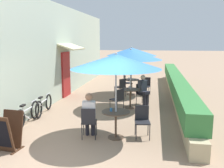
{
  "coord_description": "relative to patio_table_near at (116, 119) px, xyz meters",
  "views": [
    {
      "loc": [
        1.72,
        -4.88,
        2.65
      ],
      "look_at": [
        0.15,
        4.31,
        1.0
      ],
      "focal_mm": 40.0,
      "sensor_mm": 36.0,
      "label": 1
    }
  ],
  "objects": [
    {
      "name": "cafe_chair_far_left",
      "position": [
        -0.53,
        5.01,
        -0.02
      ],
      "size": [
        0.56,
        0.56,
        0.87
      ],
      "rotation": [
        0.0,
        0.0,
        7.13
      ],
      "color": "#232328",
      "rests_on": "ground_plane"
    },
    {
      "name": "coffee_cup_far",
      "position": [
        -0.23,
        5.57,
        0.25
      ],
      "size": [
        0.07,
        0.07,
        0.09
      ],
      "color": "white",
      "rests_on": "patio_table_far"
    },
    {
      "name": "patio_table_near",
      "position": [
        0.0,
        0.0,
        0.0
      ],
      "size": [
        0.77,
        0.77,
        0.75
      ],
      "color": "brown",
      "rests_on": "ground_plane"
    },
    {
      "name": "patio_table_far",
      "position": [
        -0.11,
        5.6,
        0.0
      ],
      "size": [
        0.77,
        0.77,
        0.75
      ],
      "color": "brown",
      "rests_on": "ground_plane"
    },
    {
      "name": "coffee_cup_mid",
      "position": [
        0.04,
        3.28,
        0.25
      ],
      "size": [
        0.07,
        0.07,
        0.09
      ],
      "color": "white",
      "rests_on": "patio_table_mid"
    },
    {
      "name": "cafe_chair_mid_right",
      "position": [
        -0.3,
        2.52,
        -0.02
      ],
      "size": [
        0.56,
        0.56,
        0.87
      ],
      "rotation": [
        0.0,
        0.0,
        7.18
      ],
      "color": "#232328",
      "rests_on": "ground_plane"
    },
    {
      "name": "seated_patron_mid_left",
      "position": [
        0.57,
        3.68,
        0.15
      ],
      "size": [
        0.51,
        0.5,
        1.25
      ],
      "rotation": [
        0.0,
        0.0,
        4.04
      ],
      "color": "#23232D",
      "rests_on": "ground_plane"
    },
    {
      "name": "cafe_chair_near_left",
      "position": [
        -0.71,
        -0.18,
        -0.02
      ],
      "size": [
        0.45,
        0.45,
        0.87
      ],
      "rotation": [
        0.0,
        0.0,
        6.43
      ],
      "color": "#232328",
      "rests_on": "ground_plane"
    },
    {
      "name": "planter_hedge",
      "position": [
        2.02,
        5.32,
        -0.0
      ],
      "size": [
        0.6,
        12.91,
        1.01
      ],
      "color": "tan",
      "rests_on": "ground_plane"
    },
    {
      "name": "bicycle_leaning",
      "position": [
        -2.93,
        0.63,
        -0.21
      ],
      "size": [
        0.14,
        1.71,
        0.72
      ],
      "rotation": [
        0.0,
        0.0,
        0.05
      ],
      "color": "black",
      "rests_on": "ground_plane"
    },
    {
      "name": "ground_plane",
      "position": [
        -0.73,
        -1.54,
        -0.54
      ],
      "size": [
        120.0,
        120.0,
        0.0
      ],
      "primitive_type": "plane",
      "color": "#9E7F66"
    },
    {
      "name": "coffee_cup_near",
      "position": [
        -0.13,
        -0.0,
        0.25
      ],
      "size": [
        0.07,
        0.07,
        0.09
      ],
      "color": "teal",
      "rests_on": "patio_table_near"
    },
    {
      "name": "patio_umbrella_near",
      "position": [
        0.0,
        0.0,
        1.56
      ],
      "size": [
        2.38,
        2.38,
        2.34
      ],
      "color": "#B7B7BC",
      "rests_on": "ground_plane"
    },
    {
      "name": "cafe_chair_near_right",
      "position": [
        0.71,
        0.18,
        -0.02
      ],
      "size": [
        0.45,
        0.45,
        0.87
      ],
      "rotation": [
        0.0,
        0.0,
        9.57
      ],
      "color": "#232328",
      "rests_on": "ground_plane"
    },
    {
      "name": "cafe_chair_mid_left",
      "position": [
        0.49,
        3.75,
        -0.02
      ],
      "size": [
        0.56,
        0.56,
        0.87
      ],
      "rotation": [
        0.0,
        0.0,
        4.04
      ],
      "color": "#232328",
      "rests_on": "ground_plane"
    },
    {
      "name": "patio_umbrella_mid",
      "position": [
        0.09,
        3.14,
        1.56
      ],
      "size": [
        2.38,
        2.38,
        2.34
      ],
      "color": "#B7B7BC",
      "rests_on": "ground_plane"
    },
    {
      "name": "bicycle_second",
      "position": [
        -2.92,
        1.8,
        -0.22
      ],
      "size": [
        0.23,
        1.69,
        0.69
      ],
      "rotation": [
        0.0,
        0.0,
        0.1
      ],
      "color": "black",
      "rests_on": "ground_plane"
    },
    {
      "name": "cafe_chair_far_back",
      "position": [
        -0.41,
        6.26,
        -0.02
      ],
      "size": [
        0.51,
        0.51,
        0.87
      ],
      "rotation": [
        0.0,
        0.0,
        11.32
      ],
      "color": "#232328",
      "rests_on": "ground_plane"
    },
    {
      "name": "cafe_chair_far_right",
      "position": [
        0.62,
        5.53,
        -0.02
      ],
      "size": [
        0.47,
        0.47,
        0.87
      ],
      "rotation": [
        0.0,
        0.0,
        9.22
      ],
      "color": "#232328",
      "rests_on": "ground_plane"
    },
    {
      "name": "cafe_facade_wall",
      "position": [
        -3.27,
        5.28,
        1.55
      ],
      "size": [
        0.98,
        13.91,
        4.2
      ],
      "color": "#B2C1AD",
      "rests_on": "ground_plane"
    },
    {
      "name": "patio_table_mid",
      "position": [
        0.09,
        3.14,
        0.0
      ],
      "size": [
        0.77,
        0.77,
        0.75
      ],
      "color": "brown",
      "rests_on": "ground_plane"
    },
    {
      "name": "seated_patron_near_left",
      "position": [
        -0.72,
        -0.07,
        0.15
      ],
      "size": [
        0.38,
        0.44,
        1.25
      ],
      "rotation": [
        0.0,
        0.0,
        6.43
      ],
      "color": "#23232D",
      "rests_on": "ground_plane"
    },
    {
      "name": "menu_board",
      "position": [
        -2.48,
        -1.19,
        -0.08
      ],
      "size": [
        0.63,
        0.69,
        0.93
      ],
      "rotation": [
        0.0,
        0.0,
        -0.1
      ],
      "color": "#422819",
      "rests_on": "ground_plane"
    },
    {
      "name": "patio_umbrella_far",
      "position": [
        -0.11,
        5.6,
        1.56
      ],
      "size": [
        2.38,
        2.38,
        2.34
      ],
      "color": "#B7B7BC",
      "rests_on": "ground_plane"
    }
  ]
}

